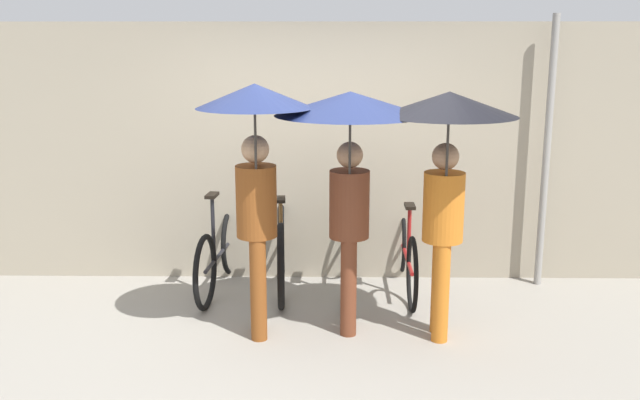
{
  "coord_description": "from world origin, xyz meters",
  "views": [
    {
      "loc": [
        0.16,
        -5.0,
        2.39
      ],
      "look_at": [
        0.08,
        0.95,
        1.0
      ],
      "focal_mm": 40.0,
      "sensor_mm": 36.0,
      "label": 1
    }
  ],
  "objects_px": {
    "parked_bicycle_0": "(219,253)",
    "pedestrian_trailing": "(447,147)",
    "pedestrian_center": "(350,138)",
    "pedestrian_leading": "(255,149)",
    "parked_bicycle_1": "(281,249)",
    "parked_bicycle_3": "(406,253)",
    "parked_bicycle_2": "(344,251)"
  },
  "relations": [
    {
      "from": "parked_bicycle_3",
      "to": "pedestrian_trailing",
      "type": "bearing_deg",
      "value": -172.29
    },
    {
      "from": "parked_bicycle_0",
      "to": "parked_bicycle_1",
      "type": "xyz_separation_m",
      "value": [
        0.59,
        0.01,
        0.04
      ]
    },
    {
      "from": "parked_bicycle_1",
      "to": "pedestrian_center",
      "type": "relative_size",
      "value": 0.88
    },
    {
      "from": "parked_bicycle_1",
      "to": "pedestrian_leading",
      "type": "height_order",
      "value": "pedestrian_leading"
    },
    {
      "from": "parked_bicycle_2",
      "to": "pedestrian_leading",
      "type": "relative_size",
      "value": 0.84
    },
    {
      "from": "parked_bicycle_3",
      "to": "pedestrian_trailing",
      "type": "height_order",
      "value": "pedestrian_trailing"
    },
    {
      "from": "parked_bicycle_3",
      "to": "pedestrian_trailing",
      "type": "distance_m",
      "value": 1.69
    },
    {
      "from": "parked_bicycle_0",
      "to": "parked_bicycle_3",
      "type": "xyz_separation_m",
      "value": [
        1.78,
        0.02,
        0.0
      ]
    },
    {
      "from": "pedestrian_center",
      "to": "parked_bicycle_0",
      "type": "bearing_deg",
      "value": -39.56
    },
    {
      "from": "pedestrian_center",
      "to": "pedestrian_trailing",
      "type": "bearing_deg",
      "value": 173.77
    },
    {
      "from": "parked_bicycle_1",
      "to": "parked_bicycle_2",
      "type": "xyz_separation_m",
      "value": [
        0.59,
        0.01,
        -0.02
      ]
    },
    {
      "from": "pedestrian_leading",
      "to": "pedestrian_center",
      "type": "xyz_separation_m",
      "value": [
        0.72,
        0.08,
        0.07
      ]
    },
    {
      "from": "parked_bicycle_1",
      "to": "pedestrian_center",
      "type": "distance_m",
      "value": 1.73
    },
    {
      "from": "pedestrian_center",
      "to": "pedestrian_trailing",
      "type": "relative_size",
      "value": 1.0
    },
    {
      "from": "parked_bicycle_3",
      "to": "pedestrian_leading",
      "type": "distance_m",
      "value": 2.1
    },
    {
      "from": "parked_bicycle_0",
      "to": "pedestrian_leading",
      "type": "height_order",
      "value": "pedestrian_leading"
    },
    {
      "from": "parked_bicycle_1",
      "to": "pedestrian_center",
      "type": "xyz_separation_m",
      "value": [
        0.61,
        -1.07,
        1.21
      ]
    },
    {
      "from": "parked_bicycle_0",
      "to": "pedestrian_trailing",
      "type": "bearing_deg",
      "value": -115.84
    },
    {
      "from": "parked_bicycle_2",
      "to": "pedestrian_leading",
      "type": "bearing_deg",
      "value": 149.53
    },
    {
      "from": "parked_bicycle_1",
      "to": "pedestrian_trailing",
      "type": "height_order",
      "value": "pedestrian_trailing"
    },
    {
      "from": "parked_bicycle_1",
      "to": "parked_bicycle_3",
      "type": "xyz_separation_m",
      "value": [
        1.19,
        0.01,
        -0.04
      ]
    },
    {
      "from": "parked_bicycle_1",
      "to": "pedestrian_trailing",
      "type": "relative_size",
      "value": 0.87
    },
    {
      "from": "pedestrian_leading",
      "to": "pedestrian_trailing",
      "type": "height_order",
      "value": "pedestrian_leading"
    },
    {
      "from": "pedestrian_leading",
      "to": "parked_bicycle_2",
      "type": "bearing_deg",
      "value": -128.07
    },
    {
      "from": "pedestrian_trailing",
      "to": "pedestrian_leading",
      "type": "bearing_deg",
      "value": 3.76
    },
    {
      "from": "parked_bicycle_1",
      "to": "parked_bicycle_3",
      "type": "height_order",
      "value": "parked_bicycle_1"
    },
    {
      "from": "parked_bicycle_3",
      "to": "pedestrian_center",
      "type": "distance_m",
      "value": 1.75
    },
    {
      "from": "parked_bicycle_0",
      "to": "pedestrian_trailing",
      "type": "distance_m",
      "value": 2.55
    },
    {
      "from": "pedestrian_trailing",
      "to": "pedestrian_center",
      "type": "bearing_deg",
      "value": -3.42
    },
    {
      "from": "pedestrian_trailing",
      "to": "parked_bicycle_2",
      "type": "bearing_deg",
      "value": -53.39
    },
    {
      "from": "parked_bicycle_1",
      "to": "pedestrian_trailing",
      "type": "bearing_deg",
      "value": -134.82
    },
    {
      "from": "parked_bicycle_2",
      "to": "parked_bicycle_3",
      "type": "distance_m",
      "value": 0.59
    }
  ]
}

